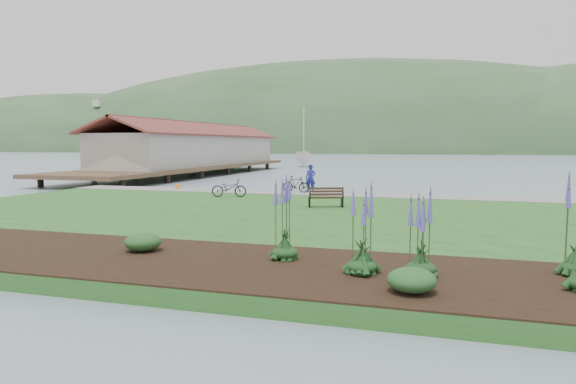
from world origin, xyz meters
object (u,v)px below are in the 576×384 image
at_px(park_bench, 326,197).
at_px(person, 311,176).
at_px(bicycle_a, 229,188).
at_px(sailboat, 304,167).

relative_size(park_bench, person, 0.85).
relative_size(person, bicycle_a, 1.04).
height_order(park_bench, person, person).
xyz_separation_m(person, bicycle_a, (-3.42, -3.60, -0.47)).
relative_size(person, sailboat, 0.07).
height_order(person, sailboat, sailboat).
bearing_deg(bicycle_a, person, -57.83).
distance_m(person, sailboat, 42.45).
bearing_deg(bicycle_a, park_bench, -129.49).
relative_size(bicycle_a, sailboat, 0.07).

